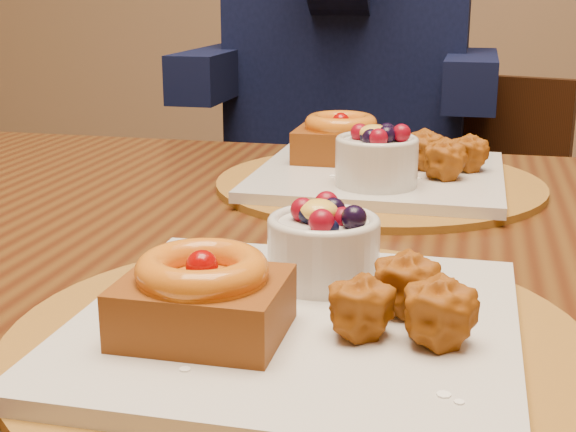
% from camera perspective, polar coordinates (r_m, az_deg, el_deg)
% --- Properties ---
extents(dining_table, '(1.60, 0.90, 0.76)m').
position_cam_1_polar(dining_table, '(0.76, 4.27, -7.50)').
color(dining_table, '#37170A').
rests_on(dining_table, ground).
extents(place_setting_near, '(0.38, 0.38, 0.08)m').
position_cam_1_polar(place_setting_near, '(0.53, 0.50, -6.79)').
color(place_setting_near, brown).
rests_on(place_setting_near, dining_table).
extents(place_setting_far, '(0.38, 0.38, 0.09)m').
position_cam_1_polar(place_setting_far, '(0.93, 6.34, 3.47)').
color(place_setting_far, brown).
rests_on(place_setting_far, dining_table).
extents(chair_far, '(0.49, 0.49, 0.81)m').
position_cam_1_polar(chair_far, '(1.63, 11.15, -3.31)').
color(chair_far, black).
rests_on(chair_far, ground).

